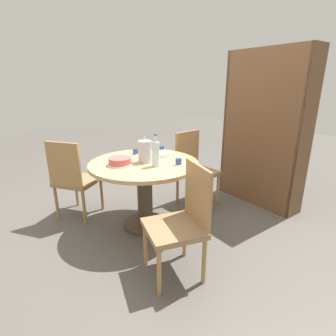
{
  "coord_description": "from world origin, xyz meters",
  "views": [
    {
      "loc": [
        2.2,
        -1.3,
        1.48
      ],
      "look_at": [
        0.0,
        0.3,
        0.59
      ],
      "focal_mm": 28.0,
      "sensor_mm": 36.0,
      "label": 1
    }
  ],
  "objects_px": {
    "bookshelf": "(262,131)",
    "cup_a": "(179,162)",
    "chair_b": "(194,167)",
    "cup_c": "(161,149)",
    "coffee_pot": "(145,151)",
    "cake_main": "(120,161)",
    "chair_a": "(181,220)",
    "chair_c": "(74,178)",
    "cup_b": "(136,152)",
    "water_bottle": "(156,153)"
  },
  "relations": [
    {
      "from": "bookshelf",
      "to": "cup_a",
      "type": "height_order",
      "value": "bookshelf"
    },
    {
      "from": "chair_b",
      "to": "cup_c",
      "type": "bearing_deg",
      "value": 162.17
    },
    {
      "from": "coffee_pot",
      "to": "cake_main",
      "type": "relative_size",
      "value": 1.05
    },
    {
      "from": "chair_a",
      "to": "chair_c",
      "type": "height_order",
      "value": "same"
    },
    {
      "from": "coffee_pot",
      "to": "cake_main",
      "type": "height_order",
      "value": "coffee_pot"
    },
    {
      "from": "cup_a",
      "to": "cup_b",
      "type": "height_order",
      "value": "same"
    },
    {
      "from": "water_bottle",
      "to": "cup_b",
      "type": "bearing_deg",
      "value": 174.04
    },
    {
      "from": "chair_b",
      "to": "water_bottle",
      "type": "bearing_deg",
      "value": -162.57
    },
    {
      "from": "bookshelf",
      "to": "water_bottle",
      "type": "relative_size",
      "value": 5.93
    },
    {
      "from": "bookshelf",
      "to": "cake_main",
      "type": "height_order",
      "value": "bookshelf"
    },
    {
      "from": "chair_c",
      "to": "cup_a",
      "type": "bearing_deg",
      "value": -176.62
    },
    {
      "from": "chair_a",
      "to": "water_bottle",
      "type": "height_order",
      "value": "water_bottle"
    },
    {
      "from": "chair_c",
      "to": "coffee_pot",
      "type": "relative_size",
      "value": 3.49
    },
    {
      "from": "coffee_pot",
      "to": "cup_a",
      "type": "relative_size",
      "value": 2.33
    },
    {
      "from": "cup_a",
      "to": "cup_c",
      "type": "xyz_separation_m",
      "value": [
        -0.53,
        0.16,
        0.0
      ]
    },
    {
      "from": "chair_b",
      "to": "cake_main",
      "type": "relative_size",
      "value": 3.65
    },
    {
      "from": "chair_a",
      "to": "cake_main",
      "type": "bearing_deg",
      "value": -159.05
    },
    {
      "from": "chair_b",
      "to": "bookshelf",
      "type": "height_order",
      "value": "bookshelf"
    },
    {
      "from": "bookshelf",
      "to": "cake_main",
      "type": "distance_m",
      "value": 1.77
    },
    {
      "from": "bookshelf",
      "to": "cake_main",
      "type": "relative_size",
      "value": 7.49
    },
    {
      "from": "cup_a",
      "to": "cup_b",
      "type": "xyz_separation_m",
      "value": [
        -0.59,
        -0.15,
        0.0
      ]
    },
    {
      "from": "chair_c",
      "to": "cup_b",
      "type": "height_order",
      "value": "chair_c"
    },
    {
      "from": "coffee_pot",
      "to": "cup_a",
      "type": "bearing_deg",
      "value": 36.39
    },
    {
      "from": "chair_a",
      "to": "cup_a",
      "type": "xyz_separation_m",
      "value": [
        -0.52,
        0.37,
        0.27
      ]
    },
    {
      "from": "bookshelf",
      "to": "cup_a",
      "type": "relative_size",
      "value": 16.69
    },
    {
      "from": "coffee_pot",
      "to": "cup_c",
      "type": "bearing_deg",
      "value": 123.65
    },
    {
      "from": "chair_a",
      "to": "chair_b",
      "type": "height_order",
      "value": "same"
    },
    {
      "from": "water_bottle",
      "to": "cup_c",
      "type": "bearing_deg",
      "value": 139.92
    },
    {
      "from": "cake_main",
      "to": "chair_c",
      "type": "bearing_deg",
      "value": -152.13
    },
    {
      "from": "cake_main",
      "to": "bookshelf",
      "type": "bearing_deg",
      "value": 77.94
    },
    {
      "from": "chair_a",
      "to": "cup_c",
      "type": "height_order",
      "value": "chair_a"
    },
    {
      "from": "chair_c",
      "to": "cup_a",
      "type": "xyz_separation_m",
      "value": [
        0.91,
        0.76,
        0.27
      ]
    },
    {
      "from": "chair_c",
      "to": "bookshelf",
      "type": "height_order",
      "value": "bookshelf"
    },
    {
      "from": "water_bottle",
      "to": "chair_c",
      "type": "bearing_deg",
      "value": -145.31
    },
    {
      "from": "chair_c",
      "to": "cake_main",
      "type": "distance_m",
      "value": 0.7
    },
    {
      "from": "bookshelf",
      "to": "cup_c",
      "type": "height_order",
      "value": "bookshelf"
    },
    {
      "from": "cup_b",
      "to": "cup_c",
      "type": "bearing_deg",
      "value": 78.5
    },
    {
      "from": "chair_a",
      "to": "chair_c",
      "type": "distance_m",
      "value": 1.48
    },
    {
      "from": "cup_a",
      "to": "cup_b",
      "type": "bearing_deg",
      "value": -166.18
    },
    {
      "from": "cup_b",
      "to": "cup_c",
      "type": "distance_m",
      "value": 0.31
    },
    {
      "from": "chair_b",
      "to": "cup_c",
      "type": "xyz_separation_m",
      "value": [
        -0.1,
        -0.43,
        0.27
      ]
    },
    {
      "from": "water_bottle",
      "to": "cup_a",
      "type": "xyz_separation_m",
      "value": [
        0.1,
        0.2,
        -0.1
      ]
    },
    {
      "from": "water_bottle",
      "to": "cup_c",
      "type": "height_order",
      "value": "water_bottle"
    },
    {
      "from": "cake_main",
      "to": "coffee_pot",
      "type": "bearing_deg",
      "value": 76.37
    },
    {
      "from": "bookshelf",
      "to": "coffee_pot",
      "type": "height_order",
      "value": "bookshelf"
    },
    {
      "from": "bookshelf",
      "to": "chair_c",
      "type": "bearing_deg",
      "value": 65.13
    },
    {
      "from": "coffee_pot",
      "to": "water_bottle",
      "type": "height_order",
      "value": "water_bottle"
    },
    {
      "from": "chair_b",
      "to": "chair_c",
      "type": "distance_m",
      "value": 1.44
    },
    {
      "from": "chair_a",
      "to": "cake_main",
      "type": "height_order",
      "value": "chair_a"
    },
    {
      "from": "bookshelf",
      "to": "cup_b",
      "type": "distance_m",
      "value": 1.56
    }
  ]
}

